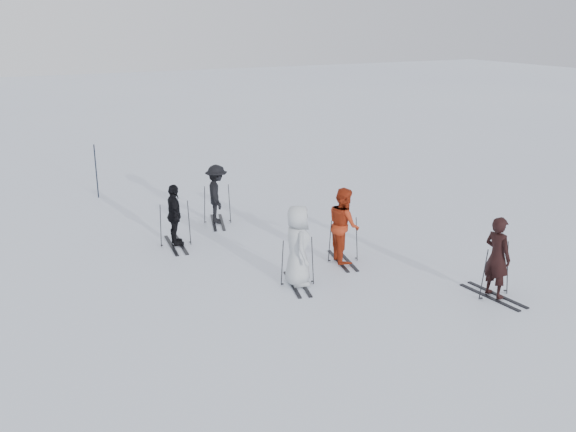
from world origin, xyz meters
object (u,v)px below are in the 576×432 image
(skier_uphill_left, at_px, (175,216))
(skier_uphill_far, at_px, (217,195))
(skier_near_dark, at_px, (497,258))
(skier_grey, at_px, (298,246))
(piste_marker, at_px, (96,171))
(skier_red, at_px, (344,226))

(skier_uphill_left, height_order, skier_uphill_far, skier_uphill_far)
(skier_near_dark, bearing_deg, skier_grey, 49.42)
(skier_uphill_left, distance_m, piste_marker, 6.11)
(skier_near_dark, xyz_separation_m, skier_uphill_left, (-5.47, 6.62, -0.08))
(skier_red, distance_m, skier_grey, 1.97)
(skier_uphill_far, xyz_separation_m, piste_marker, (-2.74, 4.63, 0.05))
(skier_grey, distance_m, piste_marker, 10.36)
(skier_near_dark, height_order, skier_grey, skier_grey)
(skier_grey, distance_m, skier_uphill_far, 5.37)
(skier_uphill_far, height_order, piste_marker, piste_marker)
(skier_near_dark, distance_m, piste_marker, 14.19)
(skier_grey, relative_size, skier_uphill_left, 1.13)
(skier_near_dark, distance_m, skier_red, 3.97)
(skier_grey, bearing_deg, skier_red, -50.82)
(skier_uphill_left, bearing_deg, skier_near_dark, -134.04)
(skier_uphill_left, xyz_separation_m, skier_uphill_far, (1.78, 1.40, 0.04))
(skier_near_dark, height_order, skier_red, skier_red)
(skier_uphill_far, bearing_deg, skier_red, -142.06)
(skier_uphill_left, relative_size, piste_marker, 0.91)
(skier_uphill_far, bearing_deg, piste_marker, 47.17)
(skier_near_dark, xyz_separation_m, skier_uphill_far, (-3.69, 8.02, -0.04))
(skier_uphill_left, bearing_deg, piste_marker, 15.35)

